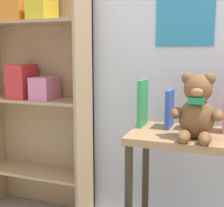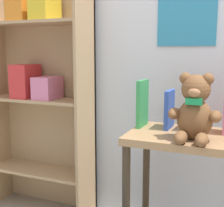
# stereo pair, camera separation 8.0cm
# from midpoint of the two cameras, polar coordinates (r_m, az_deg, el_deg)

# --- Properties ---
(wall_back) EXTENTS (4.80, 0.07, 2.50)m
(wall_back) POSITION_cam_midpoint_polar(r_m,az_deg,el_deg) (1.89, 15.70, 14.63)
(wall_back) COLOR silver
(wall_back) RESTS_ON ground_plane
(bookshelf_side) EXTENTS (0.72, 0.25, 1.52)m
(bookshelf_side) POSITION_cam_midpoint_polar(r_m,az_deg,el_deg) (2.11, -11.87, 3.22)
(bookshelf_side) COLOR tan
(bookshelf_side) RESTS_ON ground_plane
(display_table) EXTENTS (0.64, 0.41, 0.67)m
(display_table) POSITION_cam_midpoint_polar(r_m,az_deg,el_deg) (1.62, 16.05, -9.55)
(display_table) COLOR #9E754C
(display_table) RESTS_ON ground_plane
(teddy_bear) EXTENTS (0.24, 0.21, 0.31)m
(teddy_bear) POSITION_cam_midpoint_polar(r_m,az_deg,el_deg) (1.46, 16.42, -1.16)
(teddy_bear) COLOR brown
(teddy_bear) RESTS_ON display_table
(book_standing_green) EXTENTS (0.03, 0.14, 0.25)m
(book_standing_green) POSITION_cam_midpoint_polar(r_m,az_deg,el_deg) (1.69, 6.93, 0.02)
(book_standing_green) COLOR #33934C
(book_standing_green) RESTS_ON display_table
(book_standing_blue) EXTENTS (0.03, 0.14, 0.20)m
(book_standing_blue) POSITION_cam_midpoint_polar(r_m,az_deg,el_deg) (1.67, 11.80, -1.06)
(book_standing_blue) COLOR #2D51B7
(book_standing_blue) RESTS_ON display_table
(book_standing_orange) EXTENTS (0.04, 0.12, 0.25)m
(book_standing_orange) POSITION_cam_midpoint_polar(r_m,az_deg,el_deg) (1.66, 16.81, -0.47)
(book_standing_orange) COLOR orange
(book_standing_orange) RESTS_ON display_table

